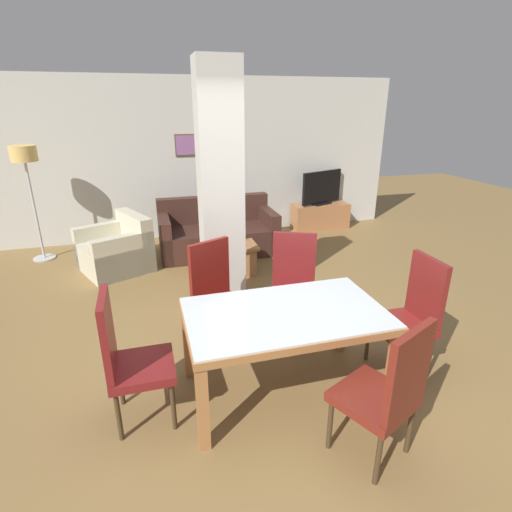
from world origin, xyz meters
The scene contains 16 objects.
ground_plane centered at (0.00, 0.00, 0.00)m, with size 18.00×18.00×0.00m, color olive.
back_wall centered at (0.00, 4.51, 1.35)m, with size 7.20×0.09×2.70m.
divider_pillar centered at (-0.19, 1.55, 1.35)m, with size 0.45×0.37×2.70m.
dining_table centered at (0.00, 0.00, 0.59)m, with size 1.57×0.94×0.75m.
dining_chair_far_left centered at (-0.39, 0.84, 0.56)m, with size 0.61×0.61×1.06m.
dining_chair_near_right centered at (0.39, -0.83, 0.56)m, with size 0.61×0.61×1.06m.
dining_chair_head_left centered at (-1.20, 0.00, 0.56)m, with size 0.46×0.46×1.06m.
dining_chair_head_right centered at (1.17, 0.00, 0.56)m, with size 0.46×0.46×1.06m.
dining_chair_far_right centered at (0.39, 0.85, 0.56)m, with size 0.61×0.61×1.06m.
sofa centered at (0.10, 3.47, 0.29)m, with size 1.82×0.90×0.85m.
armchair centered at (-1.43, 3.13, 0.28)m, with size 1.14×1.16×0.78m.
coffee_table centered at (0.11, 2.52, 0.22)m, with size 0.72×0.47×0.43m.
bottle centered at (0.15, 2.55, 0.54)m, with size 0.08×0.08×0.30m.
tv_stand centered at (2.24, 4.23, 0.23)m, with size 1.08×0.40×0.47m.
tv_screen centered at (2.24, 4.23, 0.77)m, with size 0.90×0.38×0.63m.
floor_lamp centered at (-2.57, 3.89, 1.45)m, with size 0.36×0.36×1.71m.
Camera 1 is at (-0.97, -2.59, 2.27)m, focal length 28.00 mm.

